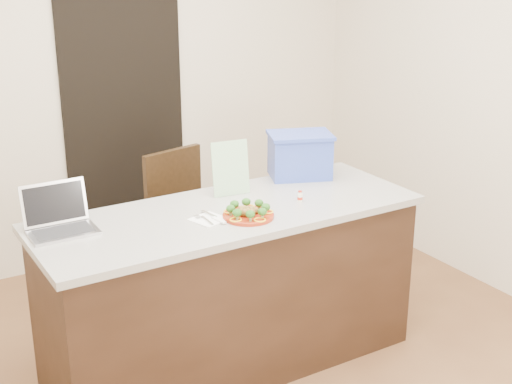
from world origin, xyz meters
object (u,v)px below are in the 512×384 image
plate (248,215)px  blue_box (300,155)px  yogurt_bottle (300,197)px  napkin (209,219)px  laptop (59,218)px  island (230,288)px  chair (181,217)px

plate → blue_box: blue_box is taller
blue_box → yogurt_bottle: bearing=-102.4°
plate → napkin: 0.20m
laptop → island: bearing=-11.8°
island → plate: size_ratio=7.80×
island → chair: (0.12, 0.87, 0.10)m
island → chair: size_ratio=2.08×
island → laptop: size_ratio=6.38×
chair → blue_box: bearing=-62.1°
island → napkin: 0.49m
chair → laptop: bearing=-157.7°
chair → yogurt_bottle: bearing=-87.3°
napkin → yogurt_bottle: bearing=-1.4°
plate → yogurt_bottle: (0.36, 0.06, 0.02)m
island → blue_box: 0.91m
napkin → island: bearing=25.5°
napkin → blue_box: blue_box is taller
blue_box → island: bearing=-135.0°
napkin → blue_box: (0.80, 0.35, 0.13)m
laptop → chair: laptop is taller
island → laptop: 1.01m
plate → napkin: size_ratio=1.66×
yogurt_bottle → laptop: bearing=167.3°
island → laptop: laptop is taller
napkin → yogurt_bottle: (0.55, -0.01, 0.02)m
napkin → laptop: size_ratio=0.49×
island → plate: (0.03, -0.15, 0.47)m
plate → chair: chair is taller
plate → napkin: plate is taller
laptop → yogurt_bottle: bearing=-11.9°
yogurt_bottle → island: bearing=166.9°
island → plate: plate is taller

